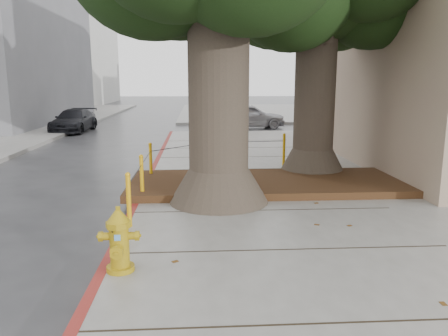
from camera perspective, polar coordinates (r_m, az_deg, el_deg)
The scene contains 11 objects.
ground at distance 6.57m, azimuth 3.21°, elevation -11.91°, with size 140.00×140.00×0.00m, color #28282B.
sidewalk_far at distance 36.71m, azimuth 7.10°, elevation 7.31°, with size 16.00×20.00×0.15m, color slate.
curb_red at distance 8.95m, azimuth -11.58°, elevation -5.24°, with size 0.14×26.00×0.16m, color maroon.
planter_bed at distance 10.31m, azimuth 5.67°, elevation -1.98°, with size 6.40×2.60×0.16m, color black.
building_far_white at distance 53.75m, azimuth -22.00°, elevation 15.77°, with size 12.00×18.00×15.00m, color silver.
building_side_white at distance 36.16m, azimuth 24.75°, elevation 13.34°, with size 10.00×10.00×9.00m, color silver.
bollard_ring at distance 10.55m, azimuth -4.21°, elevation 0.76°, with size 3.79×5.39×0.95m.
fire_hydrant at distance 5.86m, azimuth -13.54°, elevation -9.12°, with size 0.45×0.40×0.87m.
car_silver at distance 24.36m, azimuth 3.23°, elevation 6.80°, with size 1.60×3.99×1.36m, color #A1A1A6.
car_red at distance 27.06m, azimuth 22.07°, elevation 6.47°, with size 1.46×4.18×1.38m, color maroon.
car_dark at distance 23.97m, azimuth -19.02°, elevation 5.89°, with size 1.61×3.97×1.15m, color black.
Camera 1 is at (-0.73, -6.00, 2.59)m, focal length 35.00 mm.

